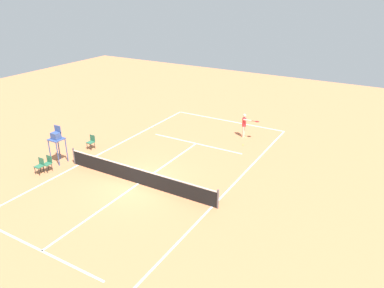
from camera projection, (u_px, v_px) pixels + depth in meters
The scene contains 9 objects.
ground_plane at pixel (138, 184), 20.70m from camera, with size 60.00×60.00×0.00m, color #D37A4C.
court_lines at pixel (138, 184), 20.70m from camera, with size 9.44×24.11×0.01m.
tennis_net at pixel (138, 176), 20.50m from camera, with size 10.04×0.10×1.07m.
player_serving at pixel (245, 123), 26.65m from camera, with size 1.32×0.49×1.78m.
tennis_ball at pixel (243, 145), 25.64m from camera, with size 0.07×0.07×0.07m, color #CCE033.
umpire_chair at pixel (57, 139), 22.58m from camera, with size 0.80×0.80×2.41m.
courtside_chair_near at pixel (48, 163), 21.93m from camera, with size 0.44×0.46×0.95m.
courtside_chair_mid at pixel (91, 141), 24.94m from camera, with size 0.44×0.46×0.95m.
courtside_chair_far at pixel (40, 165), 21.65m from camera, with size 0.44×0.46×0.95m.
Camera 1 is at (-11.70, 14.14, 10.28)m, focal length 34.40 mm.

